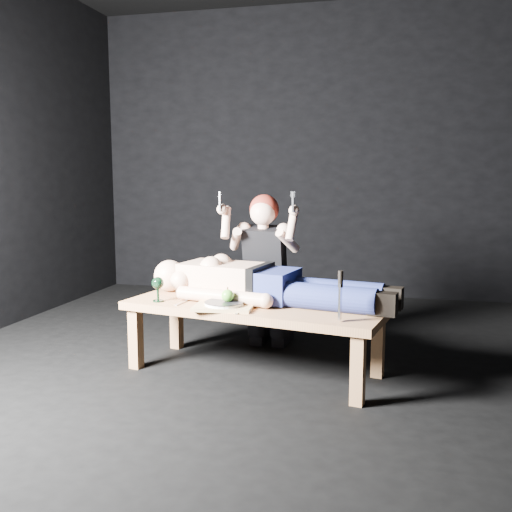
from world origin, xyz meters
name	(u,v)px	position (x,y,z in m)	size (l,w,h in m)	color
ground	(287,370)	(0.00, 0.00, 0.00)	(5.00, 5.00, 0.00)	black
back_wall	(332,152)	(0.00, 2.50, 1.50)	(5.00, 5.00, 0.00)	black
table	(254,338)	(-0.20, -0.09, 0.23)	(1.65, 0.62, 0.45)	#9F6E41
lying_man	(269,280)	(-0.13, 0.00, 0.59)	(1.74, 0.53, 0.28)	#DAAE8E
kneeling_woman	(267,270)	(-0.24, 0.46, 0.58)	(0.62, 0.69, 1.16)	black
serving_tray	(224,307)	(-0.35, -0.26, 0.46)	(0.36, 0.26, 0.02)	tan
plate	(224,303)	(-0.35, -0.26, 0.48)	(0.24, 0.24, 0.02)	white
apple	(228,296)	(-0.33, -0.25, 0.53)	(0.08, 0.08, 0.08)	green
goblet	(158,289)	(-0.82, -0.17, 0.53)	(0.08, 0.08, 0.16)	black
fork_flat	(182,303)	(-0.65, -0.18, 0.45)	(0.02, 0.17, 0.01)	#B2B2B7
knife_flat	(242,311)	(-0.22, -0.31, 0.45)	(0.02, 0.17, 0.01)	#B2B2B7
spoon_flat	(249,306)	(-0.21, -0.18, 0.45)	(0.02, 0.17, 0.01)	#B2B2B7
carving_knife	(340,296)	(0.37, -0.42, 0.59)	(0.04, 0.04, 0.29)	#B2B2B7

